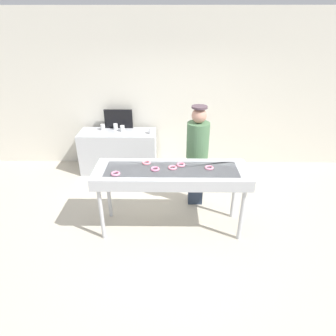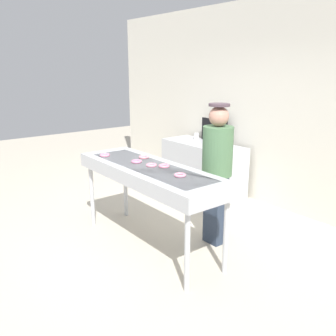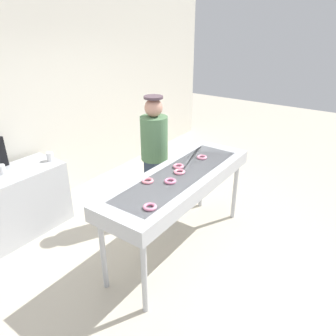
# 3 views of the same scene
# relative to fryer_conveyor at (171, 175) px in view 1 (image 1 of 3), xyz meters

# --- Properties ---
(ground_plane) EXTENTS (16.00, 16.00, 0.00)m
(ground_plane) POSITION_rel_fryer_conveyor_xyz_m (0.00, 0.00, -0.91)
(ground_plane) COLOR beige
(back_wall) EXTENTS (8.00, 0.12, 3.08)m
(back_wall) POSITION_rel_fryer_conveyor_xyz_m (0.00, 2.33, 0.63)
(back_wall) COLOR silver
(back_wall) RESTS_ON ground
(fryer_conveyor) EXTENTS (2.16, 0.69, 1.00)m
(fryer_conveyor) POSITION_rel_fryer_conveyor_xyz_m (0.00, 0.00, 0.00)
(fryer_conveyor) COLOR #B7BABF
(fryer_conveyor) RESTS_ON ground
(strawberry_donut_0) EXTENTS (0.16, 0.16, 0.03)m
(strawberry_donut_0) POSITION_rel_fryer_conveyor_xyz_m (-0.23, -0.02, 0.10)
(strawberry_donut_0) COLOR pink
(strawberry_donut_0) RESTS_ON fryer_conveyor
(strawberry_donut_1) EXTENTS (0.17, 0.17, 0.03)m
(strawberry_donut_1) POSITION_rel_fryer_conveyor_xyz_m (0.01, 0.02, 0.10)
(strawberry_donut_1) COLOR pink
(strawberry_donut_1) RESTS_ON fryer_conveyor
(strawberry_donut_2) EXTENTS (0.15, 0.15, 0.03)m
(strawberry_donut_2) POSITION_rel_fryer_conveyor_xyz_m (0.52, 0.02, 0.10)
(strawberry_donut_2) COLOR pink
(strawberry_donut_2) RESTS_ON fryer_conveyor
(strawberry_donut_3) EXTENTS (0.17, 0.17, 0.03)m
(strawberry_donut_3) POSITION_rel_fryer_conveyor_xyz_m (-0.75, -0.16, 0.10)
(strawberry_donut_3) COLOR pink
(strawberry_donut_3) RESTS_ON fryer_conveyor
(strawberry_donut_4) EXTENTS (0.15, 0.15, 0.03)m
(strawberry_donut_4) POSITION_rel_fryer_conveyor_xyz_m (-0.36, 0.17, 0.10)
(strawberry_donut_4) COLOR pink
(strawberry_donut_4) RESTS_ON fryer_conveyor
(strawberry_donut_5) EXTENTS (0.17, 0.17, 0.03)m
(strawberry_donut_5) POSITION_rel_fryer_conveyor_xyz_m (0.13, 0.11, 0.10)
(strawberry_donut_5) COLOR pink
(strawberry_donut_5) RESTS_ON fryer_conveyor
(worker_baker) EXTENTS (0.35, 0.35, 1.70)m
(worker_baker) POSITION_rel_fryer_conveyor_xyz_m (0.41, 0.68, 0.07)
(worker_baker) COLOR #283447
(worker_baker) RESTS_ON ground
(prep_counter) EXTENTS (1.53, 0.61, 0.85)m
(prep_counter) POSITION_rel_fryer_conveyor_xyz_m (-1.09, 1.88, -0.49)
(prep_counter) COLOR #B7BABF
(prep_counter) RESTS_ON ground
(paper_cup_0) EXTENTS (0.09, 0.09, 0.11)m
(paper_cup_0) POSITION_rel_fryer_conveyor_xyz_m (-0.40, 1.80, -0.00)
(paper_cup_0) COLOR white
(paper_cup_0) RESTS_ON prep_counter
(paper_cup_1) EXTENTS (0.09, 0.09, 0.11)m
(paper_cup_1) POSITION_rel_fryer_conveyor_xyz_m (-1.15, 2.05, -0.00)
(paper_cup_1) COLOR white
(paper_cup_1) RESTS_ON prep_counter
(paper_cup_2) EXTENTS (0.09, 0.09, 0.11)m
(paper_cup_2) POSITION_rel_fryer_conveyor_xyz_m (-0.99, 1.93, -0.00)
(paper_cup_2) COLOR white
(paper_cup_2) RESTS_ON prep_counter
(paper_cup_3) EXTENTS (0.09, 0.09, 0.11)m
(paper_cup_3) POSITION_rel_fryer_conveyor_xyz_m (-1.40, 2.01, -0.00)
(paper_cup_3) COLOR white
(paper_cup_3) RESTS_ON prep_counter
(menu_display) EXTENTS (0.57, 0.04, 0.39)m
(menu_display) POSITION_rel_fryer_conveyor_xyz_m (-1.09, 2.13, 0.13)
(menu_display) COLOR black
(menu_display) RESTS_ON prep_counter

